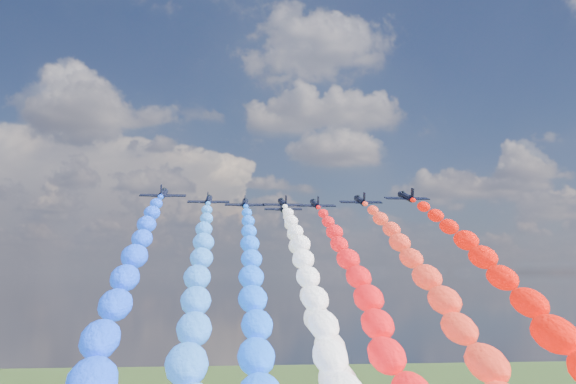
{
  "coord_description": "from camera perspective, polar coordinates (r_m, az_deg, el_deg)",
  "views": [
    {
      "loc": [
        -14.73,
        -151.51,
        74.53
      ],
      "look_at": [
        0.0,
        4.0,
        93.51
      ],
      "focal_mm": 41.53,
      "sensor_mm": 36.0,
      "label": 1
    }
  ],
  "objects": [
    {
      "name": "trail_6",
      "position": [
        104.31,
        12.51,
        -9.66
      ],
      "size": [
        5.8,
        104.63,
        47.6
      ],
      "primitive_type": null,
      "color": "red"
    },
    {
      "name": "jet_5",
      "position": [
        165.54,
        2.35,
        -1.03
      ],
      "size": [
        9.96,
        13.56,
        5.97
      ],
      "primitive_type": null,
      "rotation": [
        0.24,
        0.0,
        0.01
      ],
      "color": "black"
    },
    {
      "name": "trail_5",
      "position": [
        110.72,
        6.29,
        -9.61
      ],
      "size": [
        5.8,
        104.63,
        47.6
      ],
      "primitive_type": null,
      "color": "red"
    },
    {
      "name": "trail_1",
      "position": [
        102.15,
        -7.72,
        -9.82
      ],
      "size": [
        5.8,
        104.63,
        47.6
      ],
      "primitive_type": null,
      "color": "blue"
    },
    {
      "name": "trail_3",
      "position": [
        108.18,
        2.13,
        -9.71
      ],
      "size": [
        5.8,
        104.63,
        47.6
      ],
      "primitive_type": null,
      "color": "white"
    },
    {
      "name": "trail_2",
      "position": [
        108.24,
        -2.89,
        -9.71
      ],
      "size": [
        5.8,
        104.63,
        47.6
      ],
      "primitive_type": null,
      "color": "#135AFF"
    },
    {
      "name": "jet_4",
      "position": [
        174.5,
        -0.43,
        -1.34
      ],
      "size": [
        10.64,
        14.05,
        5.97
      ],
      "primitive_type": null,
      "rotation": [
        0.24,
        0.0,
        -0.06
      ],
      "color": "black"
    },
    {
      "name": "trail_4",
      "position": [
        119.27,
        1.88,
        -9.45
      ],
      "size": [
        5.8,
        104.63,
        47.6
      ],
      "primitive_type": null,
      "color": "white"
    },
    {
      "name": "jet_3",
      "position": [
        163.44,
        -0.42,
        -0.96
      ],
      "size": [
        10.58,
        14.0,
        5.97
      ],
      "primitive_type": null,
      "rotation": [
        0.24,
        0.0,
        0.06
      ],
      "color": "black"
    },
    {
      "name": "trail_7",
      "position": [
        99.35,
        18.91,
        -9.6
      ],
      "size": [
        5.8,
        104.63,
        47.6
      ],
      "primitive_type": null,
      "color": "#F41006"
    },
    {
      "name": "jet_6",
      "position": [
        158.19,
        6.21,
        -0.73
      ],
      "size": [
        9.88,
        13.51,
        5.97
      ],
      "primitive_type": null,
      "rotation": [
        0.24,
        0.0,
        -0.01
      ],
      "color": "black"
    },
    {
      "name": "jet_2",
      "position": [
        163.78,
        -3.69,
        -0.96
      ],
      "size": [
        10.3,
        13.8,
        5.97
      ],
      "primitive_type": null,
      "rotation": [
        0.24,
        0.0,
        -0.04
      ],
      "color": "black"
    },
    {
      "name": "jet_7",
      "position": [
        151.88,
        10.08,
        -0.4
      ],
      "size": [
        10.11,
        13.67,
        5.97
      ],
      "primitive_type": null,
      "rotation": [
        0.24,
        0.0,
        0.02
      ],
      "color": "black"
    },
    {
      "name": "jet_0",
      "position": [
        146.25,
        -10.64,
        -0.14
      ],
      "size": [
        9.87,
        13.5,
        5.97
      ],
      "primitive_type": null,
      "rotation": [
        0.24,
        0.0,
        0.01
      ],
      "color": "black"
    },
    {
      "name": "trail_0",
      "position": [
        90.98,
        -14.11,
        -10.04
      ],
      "size": [
        5.8,
        104.63,
        47.6
      ],
      "primitive_type": null,
      "color": "#1446FF"
    },
    {
      "name": "jet_1",
      "position": [
        157.73,
        -6.81,
        -0.7
      ],
      "size": [
        10.03,
        13.61,
        5.97
      ],
      "primitive_type": null,
      "rotation": [
        0.24,
        0.0,
        -0.02
      ],
      "color": "black"
    }
  ]
}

